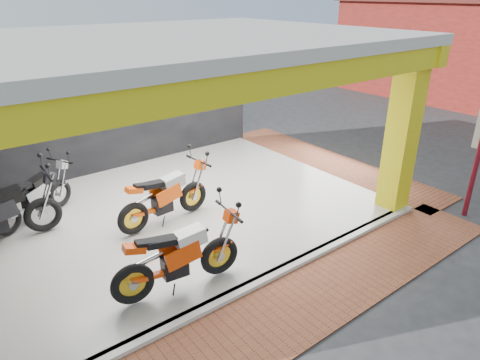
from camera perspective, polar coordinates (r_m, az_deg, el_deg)
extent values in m
plane|color=#2D2D30|center=(8.03, -0.66, -9.49)|extent=(80.00, 80.00, 0.00)
cube|color=white|center=(9.46, -8.01, -3.86)|extent=(8.00, 6.00, 0.10)
cube|color=beige|center=(8.43, -9.44, 18.03)|extent=(8.40, 6.40, 0.20)
cube|color=black|center=(11.52, -16.42, 9.55)|extent=(8.20, 0.20, 3.50)
cube|color=yellow|center=(9.42, 20.83, 5.88)|extent=(0.50, 0.50, 3.50)
cube|color=yellow|center=(6.04, 5.08, 13.15)|extent=(8.40, 0.30, 0.40)
cube|color=yellow|center=(10.95, 10.22, 17.69)|extent=(0.30, 6.40, 0.40)
cube|color=white|center=(7.35, 4.25, -12.60)|extent=(8.00, 0.20, 0.10)
cube|color=brown|center=(6.95, 8.69, -15.76)|extent=(9.00, 1.40, 0.03)
cube|color=brown|center=(12.31, 11.65, 2.42)|extent=(1.40, 7.00, 0.03)
cube|color=#3F1E14|center=(19.93, 22.43, 12.57)|extent=(0.06, 1.00, 2.20)
cylinder|color=maroon|center=(9.96, 29.06, 2.25)|extent=(0.10, 0.10, 2.50)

